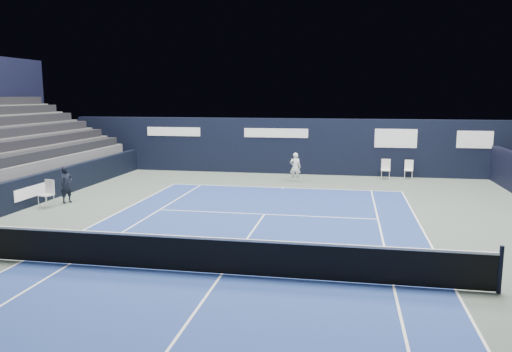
{
  "coord_description": "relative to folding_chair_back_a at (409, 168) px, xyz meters",
  "views": [
    {
      "loc": [
        2.97,
        -11.43,
        4.39
      ],
      "look_at": [
        -0.48,
        7.27,
        1.3
      ],
      "focal_mm": 35.0,
      "sensor_mm": 36.0,
      "label": 1
    }
  ],
  "objects": [
    {
      "name": "back_sponsor_wall",
      "position": [
        -6.19,
        0.71,
        0.99
      ],
      "size": [
        26.0,
        0.63,
        3.1
      ],
      "color": "black",
      "rests_on": "ground"
    },
    {
      "name": "tennis_net",
      "position": [
        -6.2,
        -15.79,
        -0.06
      ],
      "size": [
        12.9,
        0.1,
        1.1
      ],
      "color": "black",
      "rests_on": "ground"
    },
    {
      "name": "line_judge",
      "position": [
        -14.53,
        -8.85,
        0.2
      ],
      "size": [
        0.56,
        0.65,
        1.52
      ],
      "primitive_type": "imported",
      "rotation": [
        0.0,
        0.0,
        1.15
      ],
      "color": "black",
      "rests_on": "ground"
    },
    {
      "name": "tennis_player",
      "position": [
        -5.83,
        -2.1,
        0.19
      ],
      "size": [
        0.59,
        0.81,
        1.5
      ],
      "color": "white",
      "rests_on": "ground"
    },
    {
      "name": "folding_chair_back_b",
      "position": [
        -1.22,
        -0.39,
        0.04
      ],
      "size": [
        0.5,
        0.49,
        1.06
      ],
      "rotation": [
        0.0,
        0.0,
        -0.08
      ],
      "color": "silver",
      "rests_on": "ground"
    },
    {
      "name": "line_judge_chair",
      "position": [
        -14.83,
        -9.71,
        0.06
      ],
      "size": [
        0.59,
        0.58,
        1.09
      ],
      "rotation": [
        0.0,
        0.0,
        -0.28
      ],
      "color": "silver",
      "rests_on": "ground"
    },
    {
      "name": "side_barrier_left",
      "position": [
        -15.7,
        -9.81,
        0.04
      ],
      "size": [
        0.33,
        22.0,
        1.2
      ],
      "color": "black",
      "rests_on": "ground"
    },
    {
      "name": "folding_chair_back_a",
      "position": [
        0.0,
        0.0,
        0.0
      ],
      "size": [
        0.49,
        0.48,
        0.99
      ],
      "rotation": [
        0.0,
        0.0,
        -0.14
      ],
      "color": "white",
      "rests_on": "ground"
    },
    {
      "name": "ground",
      "position": [
        -6.2,
        -13.79,
        -0.56
      ],
      "size": [
        48.0,
        48.0,
        0.0
      ],
      "primitive_type": "plane",
      "color": "#48554D",
      "rests_on": "ground"
    },
    {
      "name": "court_markings",
      "position": [
        -6.2,
        -15.79,
        -0.55
      ],
      "size": [
        11.03,
        23.83,
        0.0
      ],
      "color": "white",
      "rests_on": "court_surface"
    },
    {
      "name": "court_surface",
      "position": [
        -6.2,
        -15.79,
        -0.56
      ],
      "size": [
        10.97,
        23.77,
        0.01
      ],
      "primitive_type": "cube",
      "color": "navy",
      "rests_on": "ground"
    }
  ]
}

